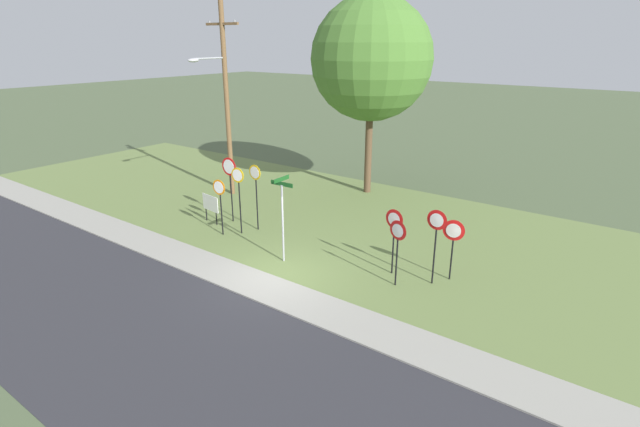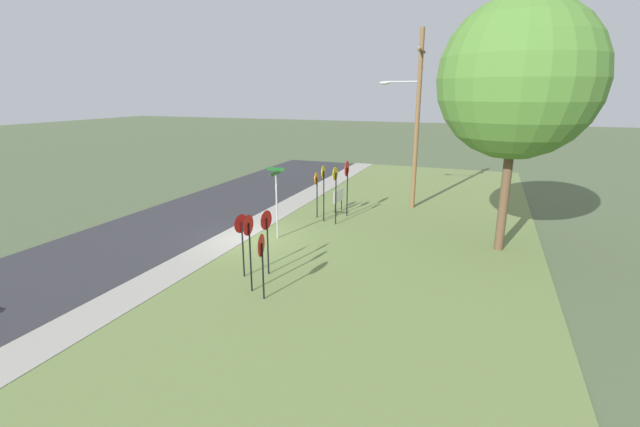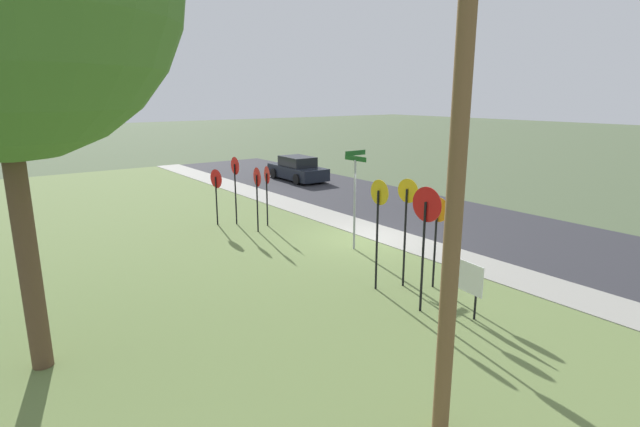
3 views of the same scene
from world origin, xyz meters
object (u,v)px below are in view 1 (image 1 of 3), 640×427
at_px(stop_sign_near_left, 256,184).
at_px(yield_sign_near_left, 453,236).
at_px(utility_pole, 224,95).
at_px(yield_sign_far_right, 397,238).
at_px(notice_board, 210,205).
at_px(stop_sign_near_right, 220,196).
at_px(stop_sign_far_center, 239,188).
at_px(street_name_post, 282,212).
at_px(oak_tree_left, 372,59).
at_px(yield_sign_near_right, 436,230).
at_px(stop_sign_far_left, 230,175).
at_px(yield_sign_far_left, 394,227).

height_order(stop_sign_near_left, yield_sign_near_left, stop_sign_near_left).
bearing_deg(utility_pole, yield_sign_far_right, -18.13).
distance_m(yield_sign_far_right, notice_board, 9.34).
distance_m(stop_sign_near_right, stop_sign_far_center, 0.82).
relative_size(street_name_post, oak_tree_left, 0.33).
bearing_deg(utility_pole, notice_board, -55.05).
height_order(stop_sign_far_center, oak_tree_left, oak_tree_left).
bearing_deg(yield_sign_near_right, utility_pole, 166.14).
xyz_separation_m(stop_sign_near_left, yield_sign_near_right, (7.99, -0.14, -0.10)).
xyz_separation_m(stop_sign_far_left, street_name_post, (4.49, -1.77, -0.25)).
relative_size(stop_sign_far_center, yield_sign_far_left, 1.20).
bearing_deg(stop_sign_near_left, notice_board, -163.53).
bearing_deg(stop_sign_far_left, notice_board, -136.58).
xyz_separation_m(yield_sign_far_left, notice_board, (-8.78, -0.31, -0.90)).
bearing_deg(stop_sign_far_left, oak_tree_left, 69.11).
bearing_deg(yield_sign_near_right, yield_sign_far_left, -175.18).
relative_size(stop_sign_far_center, notice_board, 2.25).
xyz_separation_m(yield_sign_far_left, oak_tree_left, (-5.67, 7.73, 4.98)).
bearing_deg(utility_pole, street_name_post, -31.21).
bearing_deg(stop_sign_near_left, utility_pole, 150.12).
relative_size(stop_sign_near_left, yield_sign_far_right, 1.24).
xyz_separation_m(stop_sign_far_left, stop_sign_far_center, (1.33, -0.79, -0.14)).
height_order(stop_sign_near_left, stop_sign_far_center, stop_sign_near_left).
relative_size(utility_pole, notice_board, 7.55).
relative_size(stop_sign_near_right, yield_sign_far_right, 1.04).
height_order(stop_sign_near_left, oak_tree_left, oak_tree_left).
bearing_deg(stop_sign_far_center, stop_sign_far_left, 142.28).
distance_m(stop_sign_far_left, stop_sign_far_center, 1.55).
bearing_deg(stop_sign_near_right, yield_sign_far_left, 2.64).
height_order(yield_sign_near_right, yield_sign_far_right, yield_sign_near_right).
distance_m(stop_sign_far_center, yield_sign_far_right, 7.34).
distance_m(utility_pole, oak_tree_left, 7.37).
height_order(stop_sign_near_right, yield_sign_far_right, stop_sign_near_right).
distance_m(stop_sign_near_left, yield_sign_far_left, 6.57).
distance_m(stop_sign_near_right, yield_sign_near_left, 9.30).
distance_m(stop_sign_far_left, oak_tree_left, 9.04).
xyz_separation_m(stop_sign_near_right, yield_sign_far_right, (7.85, 0.32, -0.01)).
bearing_deg(stop_sign_near_left, oak_tree_left, 85.01).
xyz_separation_m(yield_sign_near_left, yield_sign_near_right, (-0.35, -0.63, 0.34)).
distance_m(stop_sign_near_left, yield_sign_near_right, 7.99).
distance_m(yield_sign_near_right, yield_sign_far_right, 1.27).
height_order(yield_sign_near_left, yield_sign_far_left, yield_sign_far_left).
bearing_deg(stop_sign_near_left, yield_sign_near_left, 5.23).
bearing_deg(notice_board, yield_sign_far_left, 9.49).
xyz_separation_m(yield_sign_near_left, street_name_post, (-5.44, -2.19, 0.30)).
bearing_deg(stop_sign_far_left, stop_sign_far_center, -33.14).
bearing_deg(yield_sign_far_right, notice_board, -171.09).
relative_size(yield_sign_near_left, yield_sign_near_right, 0.83).
relative_size(stop_sign_far_left, street_name_post, 0.91).
bearing_deg(notice_board, stop_sign_near_left, 22.07).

